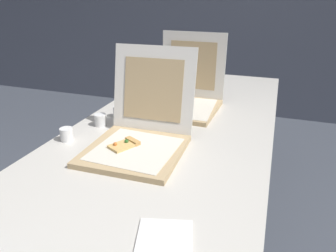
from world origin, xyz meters
TOP-DOWN VIEW (x-y plane):
  - table at (0.00, 0.59)m, footprint 0.91×2.16m
  - pizza_box_front at (-0.06, 0.31)m, footprint 0.38×0.46m
  - pizza_box_middle at (-0.03, 0.83)m, footprint 0.38×0.39m
  - cup_white_near_center at (-0.33, 0.46)m, footprint 0.05×0.05m
  - cup_white_mid at (-0.30, 0.59)m, footprint 0.05×0.05m
  - cup_white_near_left at (-0.38, 0.27)m, footprint 0.05×0.05m
  - napkin_pile at (0.21, -0.14)m, footprint 0.18×0.18m

SIDE VIEW (x-z plane):
  - table at x=0.00m, z-range 0.32..1.05m
  - napkin_pile at x=0.21m, z-range 0.73..0.74m
  - cup_white_near_center at x=-0.33m, z-range 0.73..0.79m
  - cup_white_mid at x=-0.30m, z-range 0.73..0.79m
  - cup_white_near_left at x=-0.38m, z-range 0.73..0.79m
  - pizza_box_front at x=-0.06m, z-range 0.60..0.98m
  - pizza_box_middle at x=-0.03m, z-range 0.59..0.98m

